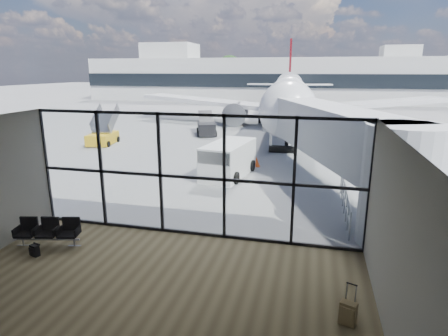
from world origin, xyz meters
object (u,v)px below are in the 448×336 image
at_px(airliner, 289,95).
at_px(belt_loader, 206,127).
at_px(suitcase, 348,313).
at_px(mobile_stairs, 103,137).
at_px(service_van, 228,159).
at_px(backpack, 35,250).
at_px(seating_row, 49,230).

relative_size(airliner, belt_loader, 8.80).
bearing_deg(airliner, belt_loader, -127.98).
relative_size(suitcase, mobile_stairs, 0.28).
xyz_separation_m(service_van, mobile_stairs, (-12.10, 6.88, -0.38)).
distance_m(service_van, mobile_stairs, 13.92).
distance_m(backpack, service_van, 11.57).
bearing_deg(backpack, belt_loader, 109.42).
bearing_deg(mobile_stairs, backpack, -74.36).
distance_m(seating_row, backpack, 0.93).
distance_m(service_van, belt_loader, 14.30).
relative_size(seating_row, mobile_stairs, 0.58).
relative_size(backpack, airliner, 0.01).
relative_size(airliner, mobile_stairs, 10.69).
height_order(seating_row, mobile_stairs, mobile_stairs).
xyz_separation_m(seating_row, backpack, (0.09, -0.87, -0.33)).
distance_m(backpack, mobile_stairs, 19.49).
distance_m(airliner, belt_loader, 12.42).
xyz_separation_m(seating_row, belt_loader, (-1.08, 23.30, 0.14)).
bearing_deg(service_van, airliner, 94.08).
relative_size(seating_row, belt_loader, 0.47).
relative_size(backpack, service_van, 0.09).
bearing_deg(belt_loader, airliner, 36.46).
xyz_separation_m(seating_row, mobile_stairs, (-8.03, 16.85, 0.07)).
relative_size(seating_row, suitcase, 2.09).
relative_size(belt_loader, mobile_stairs, 1.21).
bearing_deg(suitcase, mobile_stairs, 154.26).
xyz_separation_m(airliner, mobile_stairs, (-13.76, -16.54, -2.57)).
height_order(seating_row, service_van, service_van).
relative_size(airliner, service_van, 8.74).
relative_size(suitcase, service_van, 0.23).
height_order(suitcase, belt_loader, belt_loader).
height_order(seating_row, suitcase, suitcase).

